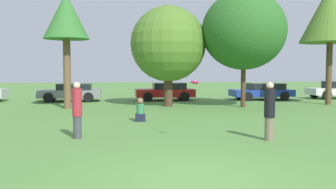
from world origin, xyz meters
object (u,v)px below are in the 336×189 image
object	(u,v)px
frisbee	(195,82)
parked_car_red	(166,91)
person_thrower	(77,110)
parked_car_blue	(263,91)
bystander_sitting	(140,112)
tree_1	(66,18)
person_catcher	(270,111)
parked_car_grey	(71,92)
tree_2	(168,44)
tree_4	(331,13)
tree_3	(244,31)

from	to	relation	value
frisbee	parked_car_red	distance (m)	15.27
person_thrower	parked_car_blue	world-z (taller)	person_thrower
bystander_sitting	tree_1	xyz separation A→B (m)	(-3.71, 5.60, 4.44)
person_catcher	parked_car_grey	xyz separation A→B (m)	(-7.79, 15.04, -0.24)
parked_car_blue	tree_1	bearing A→B (deg)	18.52
tree_1	parked_car_red	distance (m)	8.78
bystander_sitting	tree_2	bearing A→B (deg)	73.66
bystander_sitting	parked_car_blue	bearing A→B (deg)	49.02
tree_4	frisbee	bearing A→B (deg)	-133.10
tree_3	frisbee	bearing A→B (deg)	-114.78
person_thrower	parked_car_blue	bearing A→B (deg)	61.21
person_thrower	parked_car_grey	size ratio (longest dim) A/B	0.41
person_catcher	tree_2	distance (m)	11.33
tree_1	bystander_sitting	bearing A→B (deg)	-56.47
frisbee	tree_4	xyz separation A→B (m)	(10.23, 10.93, 3.77)
tree_1	tree_4	size ratio (longest dim) A/B	0.85
person_thrower	tree_3	distance (m)	12.52
tree_3	tree_4	bearing A→B (deg)	9.44
person_thrower	tree_1	xyz separation A→B (m)	(-1.69, 9.24, 3.97)
parked_car_blue	parked_car_red	bearing A→B (deg)	-4.10
tree_1	parked_car_grey	world-z (taller)	tree_1
person_thrower	parked_car_red	size ratio (longest dim) A/B	0.42
person_thrower	parked_car_grey	xyz separation A→B (m)	(-2.18, 14.10, -0.23)
tree_1	person_catcher	bearing A→B (deg)	-54.33
parked_car_blue	tree_3	bearing A→B (deg)	56.87
parked_car_grey	bystander_sitting	bearing A→B (deg)	109.94
person_catcher	bystander_sitting	world-z (taller)	person_catcher
person_catcher	frisbee	bearing A→B (deg)	10.64
parked_car_grey	tree_1	bearing A→B (deg)	93.80
bystander_sitting	person_catcher	bearing A→B (deg)	-51.84
tree_4	parked_car_blue	distance (m)	6.83
person_thrower	tree_3	xyz separation A→B (m)	(8.00, 9.01, 3.40)
person_thrower	bystander_sitting	size ratio (longest dim) A/B	1.81
tree_2	tree_3	world-z (taller)	tree_3
tree_1	parked_car_blue	distance (m)	14.19
person_catcher	parked_car_blue	xyz separation A→B (m)	(5.39, 14.91, -0.25)
bystander_sitting	tree_4	world-z (taller)	tree_4
tree_2	parked_car_grey	world-z (taller)	tree_2
tree_4	person_catcher	bearing A→B (deg)	-126.32
frisbee	parked_car_red	xyz separation A→B (m)	(0.80, 15.22, -1.07)
tree_3	tree_4	distance (m)	5.82
parked_car_grey	frisbee	bearing A→B (deg)	108.32
person_catcher	tree_3	world-z (taller)	tree_3
parked_car_grey	person_catcher	bearing A→B (deg)	115.46
frisbee	tree_2	world-z (taller)	tree_2
frisbee	tree_4	size ratio (longest dim) A/B	0.03
tree_1	tree_2	world-z (taller)	tree_1
tree_4	tree_3	bearing A→B (deg)	-170.56
frisbee	tree_1	bearing A→B (deg)	116.41
tree_4	parked_car_grey	world-z (taller)	tree_4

